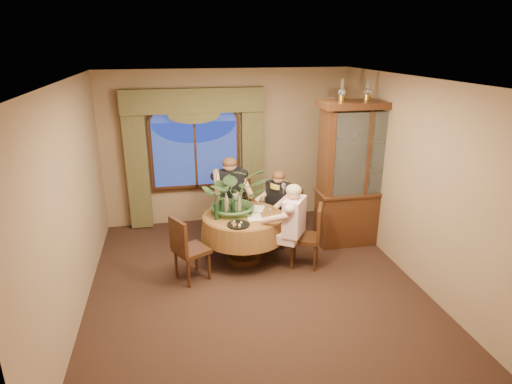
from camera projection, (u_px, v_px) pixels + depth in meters
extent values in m
plane|color=black|center=(255.00, 285.00, 6.00)|extent=(5.00, 5.00, 0.00)
plane|color=#86684E|center=(228.00, 147.00, 7.84)|extent=(4.50, 0.00, 4.50)
plane|color=#86684E|center=(413.00, 181.00, 5.96)|extent=(0.00, 5.00, 5.00)
plane|color=white|center=(255.00, 80.00, 5.07)|extent=(5.00, 5.00, 0.00)
cube|color=#484324|center=(137.00, 165.00, 7.50)|extent=(0.38, 0.14, 2.32)
cube|color=#484324|center=(252.00, 159.00, 7.89)|extent=(0.38, 0.14, 2.32)
cylinder|color=maroon|center=(243.00, 237.00, 6.62)|extent=(1.64, 1.64, 0.75)
cube|color=#32180D|center=(360.00, 175.00, 6.96)|extent=(1.46, 0.58, 2.37)
cube|color=black|center=(305.00, 236.00, 6.40)|extent=(0.55, 0.55, 0.96)
cube|color=black|center=(284.00, 217.00, 7.11)|extent=(0.57, 0.57, 0.96)
cube|color=black|center=(240.00, 209.00, 7.42)|extent=(0.46, 0.46, 0.96)
cube|color=black|center=(192.00, 248.00, 6.02)|extent=(0.57, 0.57, 0.96)
imported|color=#3C5C33|center=(235.00, 172.00, 6.39)|extent=(1.03, 1.14, 0.89)
imported|color=#43542D|center=(247.00, 214.00, 6.43)|extent=(0.17, 0.17, 0.05)
cylinder|color=black|center=(238.00, 225.00, 6.10)|extent=(0.32, 0.32, 0.02)
cylinder|color=tan|center=(226.00, 204.00, 6.47)|extent=(0.07, 0.07, 0.33)
cylinder|color=tan|center=(219.00, 204.00, 6.47)|extent=(0.07, 0.07, 0.33)
cylinder|color=black|center=(233.00, 206.00, 6.39)|extent=(0.07, 0.07, 0.33)
cylinder|color=black|center=(216.00, 209.00, 6.26)|extent=(0.07, 0.07, 0.33)
cylinder|color=black|center=(222.00, 207.00, 6.35)|extent=(0.07, 0.07, 0.33)
cylinder|color=black|center=(222.00, 202.00, 6.53)|extent=(0.07, 0.07, 0.33)
cube|color=white|center=(254.00, 217.00, 6.39)|extent=(0.22, 0.31, 0.00)
cube|color=white|center=(257.00, 209.00, 6.71)|extent=(0.31, 0.36, 0.00)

